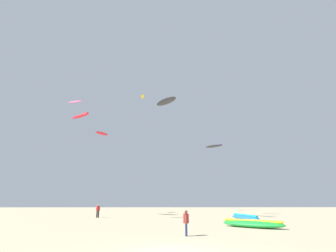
# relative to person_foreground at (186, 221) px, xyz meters

# --- Properties ---
(ground_plane) EXTENTS (120.00, 120.00, 0.00)m
(ground_plane) POSITION_rel_person_foreground_xyz_m (-0.95, -5.46, -0.92)
(ground_plane) COLOR #C6B28C
(person_foreground) EXTENTS (0.35, 0.52, 1.57)m
(person_foreground) POSITION_rel_person_foreground_xyz_m (0.00, 0.00, 0.00)
(person_foreground) COLOR navy
(person_foreground) RESTS_ON ground
(person_midground) EXTENTS (0.50, 0.36, 1.59)m
(person_midground) POSITION_rel_person_foreground_xyz_m (-9.43, 17.13, 0.01)
(person_midground) COLOR black
(person_midground) RESTS_ON ground
(kite_grounded_near) EXTENTS (5.00, 4.49, 0.67)m
(kite_grounded_near) POSITION_rel_person_foreground_xyz_m (5.79, 5.06, -0.61)
(kite_grounded_near) COLOR green
(kite_grounded_near) RESTS_ON ground
(kite_grounded_mid) EXTENTS (2.64, 5.34, 0.60)m
(kite_grounded_mid) POSITION_rel_person_foreground_xyz_m (7.37, 12.82, -0.62)
(kite_grounded_mid) COLOR blue
(kite_grounded_mid) RESTS_ON ground
(kite_aloft_0) EXTENTS (3.17, 3.80, 0.64)m
(kite_aloft_0) POSITION_rel_person_foreground_xyz_m (-1.16, 14.82, 13.23)
(kite_aloft_0) COLOR #2D2D33
(kite_aloft_1) EXTENTS (2.10, 2.86, 0.44)m
(kite_aloft_1) POSITION_rel_person_foreground_xyz_m (-11.40, 25.62, 11.47)
(kite_aloft_1) COLOR red
(kite_aloft_2) EXTENTS (2.12, 1.24, 0.44)m
(kite_aloft_2) POSITION_rel_person_foreground_xyz_m (-11.92, 12.89, 12.45)
(kite_aloft_2) COLOR #E5598C
(kite_aloft_3) EXTENTS (3.63, 3.36, 0.70)m
(kite_aloft_3) POSITION_rel_person_foreground_xyz_m (-13.13, 19.26, 12.53)
(kite_aloft_3) COLOR red
(kite_aloft_4) EXTENTS (2.67, 2.71, 0.43)m
(kite_aloft_4) POSITION_rel_person_foreground_xyz_m (5.96, 21.89, 8.80)
(kite_aloft_4) COLOR #2D2D33
(kite_aloft_5) EXTENTS (0.86, 2.31, 0.36)m
(kite_aloft_5) POSITION_rel_person_foreground_xyz_m (-5.39, 31.12, 19.87)
(kite_aloft_5) COLOR yellow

